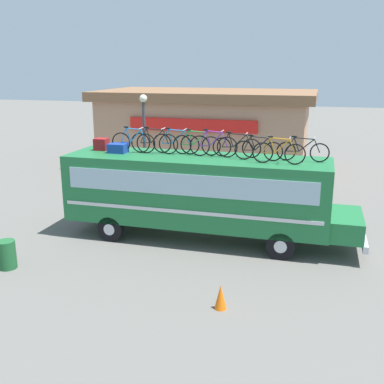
% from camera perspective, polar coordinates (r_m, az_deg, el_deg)
% --- Properties ---
extents(ground_plane, '(120.00, 120.00, 0.00)m').
position_cam_1_polar(ground_plane, '(17.15, 0.47, -5.69)').
color(ground_plane, '#605E59').
extents(bus, '(10.57, 2.53, 3.05)m').
position_cam_1_polar(bus, '(16.54, 1.02, 0.12)').
color(bus, '#1E6B38').
rests_on(bus, ground).
extents(luggage_bag_1, '(0.49, 0.43, 0.45)m').
position_cam_1_polar(luggage_bag_1, '(17.92, -11.14, 5.82)').
color(luggage_bag_1, maroon).
rests_on(luggage_bag_1, bus).
extents(luggage_bag_2, '(0.66, 0.53, 0.34)m').
position_cam_1_polar(luggage_bag_2, '(17.28, -9.16, 5.38)').
color(luggage_bag_2, '#193899').
rests_on(luggage_bag_2, bus).
extents(rooftop_bicycle_1, '(1.71, 0.44, 0.97)m').
position_cam_1_polar(rooftop_bicycle_1, '(17.17, -7.28, 6.17)').
color(rooftop_bicycle_1, black).
rests_on(rooftop_bicycle_1, bus).
extents(rooftop_bicycle_2, '(1.82, 0.44, 0.98)m').
position_cam_1_polar(rooftop_bicycle_2, '(16.93, -4.69, 6.13)').
color(rooftop_bicycle_2, black).
rests_on(rooftop_bicycle_2, bus).
extents(rooftop_bicycle_3, '(1.78, 0.44, 0.95)m').
position_cam_1_polar(rooftop_bicycle_3, '(16.83, -2.02, 6.08)').
color(rooftop_bicycle_3, black).
rests_on(rooftop_bicycle_3, bus).
extents(rooftop_bicycle_4, '(1.77, 0.44, 0.93)m').
position_cam_1_polar(rooftop_bicycle_4, '(16.59, 0.56, 5.93)').
color(rooftop_bicycle_4, black).
rests_on(rooftop_bicycle_4, bus).
extents(rooftop_bicycle_5, '(1.73, 0.44, 0.98)m').
position_cam_1_polar(rooftop_bicycle_5, '(16.26, 2.64, 5.78)').
color(rooftop_bicycle_5, black).
rests_on(rooftop_bicycle_5, bus).
extents(rooftop_bicycle_6, '(1.73, 0.44, 0.90)m').
position_cam_1_polar(rooftop_bicycle_6, '(16.26, 5.53, 5.62)').
color(rooftop_bicycle_6, black).
rests_on(rooftop_bicycle_6, bus).
extents(rooftop_bicycle_7, '(1.65, 0.44, 0.88)m').
position_cam_1_polar(rooftop_bicycle_7, '(15.78, 8.21, 5.20)').
color(rooftop_bicycle_7, black).
rests_on(rooftop_bicycle_7, bus).
extents(rooftop_bicycle_8, '(1.73, 0.44, 0.92)m').
position_cam_1_polar(rooftop_bicycle_8, '(15.32, 10.66, 4.85)').
color(rooftop_bicycle_8, black).
rests_on(rooftop_bicycle_8, bus).
extents(rooftop_bicycle_9, '(1.74, 0.44, 0.86)m').
position_cam_1_polar(rooftop_bicycle_9, '(15.88, 13.53, 4.98)').
color(rooftop_bicycle_9, black).
rests_on(rooftop_bicycle_9, bus).
extents(roadside_building, '(13.16, 7.26, 4.68)m').
position_cam_1_polar(roadside_building, '(29.22, 1.82, 7.93)').
color(roadside_building, tan).
rests_on(roadside_building, ground).
extents(trash_bin, '(0.56, 0.56, 0.91)m').
position_cam_1_polar(trash_bin, '(15.65, -21.94, -7.19)').
color(trash_bin, '#1E592D').
rests_on(trash_bin, ground).
extents(traffic_cone, '(0.32, 0.32, 0.68)m').
position_cam_1_polar(traffic_cone, '(12.34, 3.56, -12.83)').
color(traffic_cone, orange).
rests_on(traffic_cone, ground).
extents(street_lamp, '(0.35, 0.35, 4.90)m').
position_cam_1_polar(street_lamp, '(21.66, -5.93, 7.12)').
color(street_lamp, '#38383D').
rests_on(street_lamp, ground).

